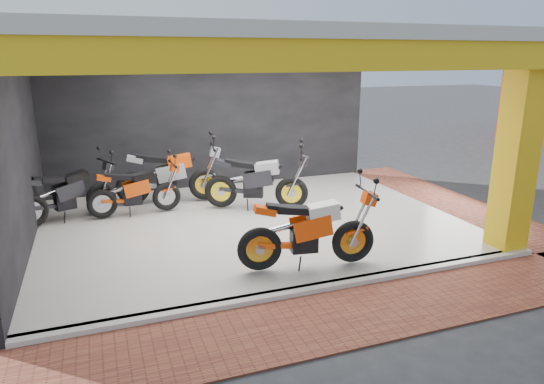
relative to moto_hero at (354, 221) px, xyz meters
The scene contains 16 objects.
ground 1.29m from the moto_hero, 150.05° to the left, with size 80.00×80.00×0.00m, color #2D2D30.
showroom_floor 2.75m from the moto_hero, 109.14° to the left, with size 8.00×6.00×0.10m, color white.
showroom_ceiling 3.85m from the moto_hero, 109.14° to the left, with size 8.40×6.40×0.20m, color beige.
back_wall 5.74m from the moto_hero, 98.81° to the left, with size 8.20×0.20×3.50m, color black.
left_wall 5.64m from the moto_hero, 153.29° to the left, with size 0.20×6.20×3.50m, color black.
corner_column 3.04m from the moto_hero, ahead, with size 0.50×0.50×3.50m, color gold.
header_beam_front 2.69m from the moto_hero, 150.05° to the right, with size 8.40×0.30×0.40m, color gold.
header_beam_right 4.72m from the moto_hero, 38.59° to the left, with size 0.30×6.40×0.40m, color gold.
floor_kerb 1.26m from the moto_hero, 149.06° to the right, with size 8.00×0.20×0.10m, color white.
paver_front 1.75m from the moto_hero, 123.72° to the right, with size 9.00×1.40×0.03m, color brown.
paver_right 4.73m from the moto_hero, 32.45° to the left, with size 1.40×7.00×0.03m, color brown.
moto_hero is the anchor object (origin of this frame).
moto_row_a 2.91m from the moto_hero, 87.01° to the left, with size 2.35×0.87×1.44m, color black, non-canonical shape.
moto_row_b 4.42m from the moto_hero, 122.35° to the left, with size 2.00×0.74×1.22m, color #DA4209, non-canonical shape.
moto_row_c 4.45m from the moto_hero, 108.77° to the left, with size 2.44×0.90×1.49m, color #9C9FA3, non-canonical shape.
moto_row_d 5.48m from the moto_hero, 131.99° to the left, with size 2.14×0.79×1.31m, color black, non-canonical shape.
Camera 1 is at (-2.80, -6.76, 3.30)m, focal length 32.00 mm.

